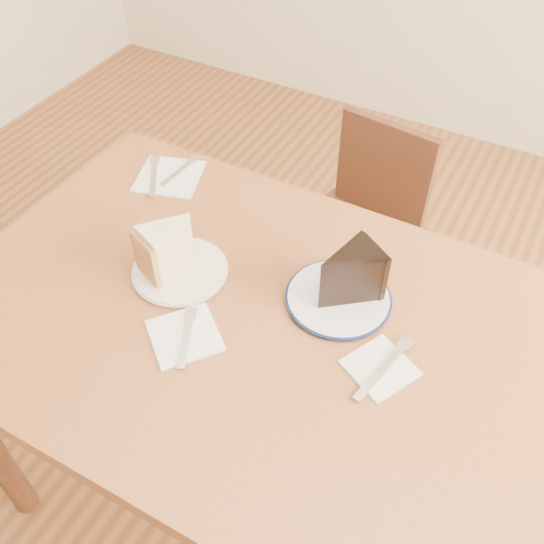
{
  "coord_description": "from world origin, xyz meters",
  "views": [
    {
      "loc": [
        0.38,
        -0.63,
        1.64
      ],
      "look_at": [
        -0.0,
        0.08,
        0.8
      ],
      "focal_mm": 40.0,
      "sensor_mm": 36.0,
      "label": 1
    }
  ],
  "objects_px": {
    "plate_cream": "(180,271)",
    "plate_navy": "(338,298)",
    "carrot_cake": "(171,247)",
    "chair_far": "(360,230)",
    "chocolate_cake": "(345,279)",
    "table": "(254,349)"
  },
  "relations": [
    {
      "from": "plate_cream",
      "to": "plate_navy",
      "type": "bearing_deg",
      "value": 15.25
    },
    {
      "from": "plate_navy",
      "to": "carrot_cake",
      "type": "xyz_separation_m",
      "value": [
        -0.33,
        -0.08,
        0.05
      ]
    },
    {
      "from": "chair_far",
      "to": "plate_navy",
      "type": "height_order",
      "value": "plate_navy"
    },
    {
      "from": "plate_cream",
      "to": "chocolate_cake",
      "type": "distance_m",
      "value": 0.34
    },
    {
      "from": "table",
      "to": "chocolate_cake",
      "type": "bearing_deg",
      "value": 42.2
    },
    {
      "from": "table",
      "to": "plate_cream",
      "type": "relative_size",
      "value": 6.38
    },
    {
      "from": "plate_cream",
      "to": "carrot_cake",
      "type": "distance_m",
      "value": 0.06
    },
    {
      "from": "plate_cream",
      "to": "chair_far",
      "type": "bearing_deg",
      "value": 77.07
    },
    {
      "from": "chair_far",
      "to": "chocolate_cake",
      "type": "bearing_deg",
      "value": 113.59
    },
    {
      "from": "plate_navy",
      "to": "chocolate_cake",
      "type": "height_order",
      "value": "chocolate_cake"
    },
    {
      "from": "chair_far",
      "to": "carrot_cake",
      "type": "bearing_deg",
      "value": 82.87
    },
    {
      "from": "carrot_cake",
      "to": "plate_cream",
      "type": "bearing_deg",
      "value": 6.5
    },
    {
      "from": "plate_cream",
      "to": "chocolate_cake",
      "type": "relative_size",
      "value": 1.63
    },
    {
      "from": "table",
      "to": "chocolate_cake",
      "type": "xyz_separation_m",
      "value": [
        0.13,
        0.12,
        0.16
      ]
    },
    {
      "from": "chocolate_cake",
      "to": "table",
      "type": "bearing_deg",
      "value": 74.56
    },
    {
      "from": "chair_far",
      "to": "carrot_cake",
      "type": "height_order",
      "value": "carrot_cake"
    },
    {
      "from": "chair_far",
      "to": "carrot_cake",
      "type": "distance_m",
      "value": 0.8
    },
    {
      "from": "plate_navy",
      "to": "carrot_cake",
      "type": "distance_m",
      "value": 0.35
    },
    {
      "from": "chair_far",
      "to": "plate_cream",
      "type": "xyz_separation_m",
      "value": [
        -0.15,
        -0.67,
        0.36
      ]
    },
    {
      "from": "plate_cream",
      "to": "plate_navy",
      "type": "xyz_separation_m",
      "value": [
        0.31,
        0.09,
        0.0
      ]
    },
    {
      "from": "plate_navy",
      "to": "plate_cream",
      "type": "bearing_deg",
      "value": -164.75
    },
    {
      "from": "plate_navy",
      "to": "carrot_cake",
      "type": "bearing_deg",
      "value": -166.47
    }
  ]
}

